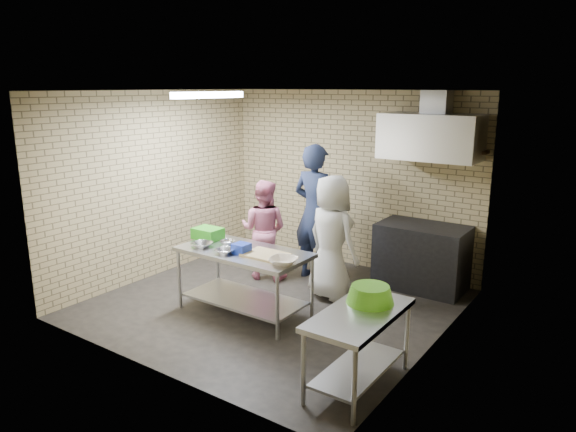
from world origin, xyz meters
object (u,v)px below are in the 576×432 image
at_px(woman_pink, 264,230).
at_px(green_basin, 370,294).
at_px(green_crate, 208,233).
at_px(woman_white, 332,238).
at_px(blue_tub, 241,248).
at_px(bottle_green, 469,144).
at_px(prep_table, 244,282).
at_px(stove, 422,257).
at_px(side_counter, 358,349).
at_px(man_navy, 315,213).
at_px(bottle_red, 439,141).

bearing_deg(woman_pink, green_basin, 132.35).
distance_m(green_crate, woman_pink, 1.04).
bearing_deg(woman_white, blue_tub, 80.25).
xyz_separation_m(green_crate, bottle_green, (2.63, 2.18, 1.13)).
bearing_deg(woman_white, bottle_green, -119.70).
xyz_separation_m(prep_table, woman_white, (0.62, 1.05, 0.42)).
bearing_deg(green_crate, prep_table, -9.73).
distance_m(green_crate, green_basin, 2.67).
height_order(stove, blue_tub, blue_tub).
relative_size(side_counter, woman_white, 0.73).
bearing_deg(side_counter, prep_table, 160.43).
height_order(prep_table, green_basin, green_basin).
relative_size(prep_table, green_basin, 3.54).
relative_size(man_navy, woman_white, 1.20).
relative_size(side_counter, man_navy, 0.61).
bearing_deg(bottle_green, woman_pink, -155.04).
relative_size(stove, woman_pink, 0.82).
bearing_deg(bottle_red, stove, -101.77).
bearing_deg(prep_table, green_crate, 170.27).
distance_m(side_counter, woman_white, 2.22).
distance_m(stove, woman_white, 1.38).
xyz_separation_m(prep_table, bottle_green, (1.93, 2.30, 1.61)).
xyz_separation_m(bottle_red, man_navy, (-1.47, -0.76, -1.04)).
xyz_separation_m(blue_tub, bottle_red, (1.48, 2.40, 1.16)).
xyz_separation_m(green_basin, woman_white, (-1.29, 1.49, -0.01)).
height_order(bottle_green, woman_pink, bottle_green).
distance_m(bottle_red, woman_pink, 2.73).
xyz_separation_m(prep_table, man_navy, (0.06, 1.54, 0.58)).
distance_m(prep_table, man_navy, 1.65).
relative_size(stove, green_basin, 2.61).
bearing_deg(green_crate, green_basin, -12.03).
bearing_deg(green_basin, blue_tub, 169.75).
bearing_deg(blue_tub, side_counter, -17.32).
relative_size(prep_table, stove, 1.36).
bearing_deg(woman_white, green_crate, 51.83).
xyz_separation_m(stove, green_basin, (0.43, -2.50, 0.38)).
xyz_separation_m(prep_table, stove, (1.48, 2.06, 0.04)).
distance_m(blue_tub, bottle_red, 3.05).
relative_size(green_crate, bottle_red, 2.01).
height_order(blue_tub, man_navy, man_navy).
height_order(side_counter, blue_tub, blue_tub).
bearing_deg(man_navy, bottle_red, -147.55).
distance_m(blue_tub, man_navy, 1.65).
relative_size(side_counter, green_crate, 3.32).
bearing_deg(green_crate, woman_white, 35.22).
height_order(woman_pink, woman_white, woman_white).
bearing_deg(stove, bottle_red, 78.23).
height_order(side_counter, woman_white, woman_white).
bearing_deg(stove, side_counter, -80.71).
xyz_separation_m(side_counter, woman_white, (-1.31, 1.74, 0.45)).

